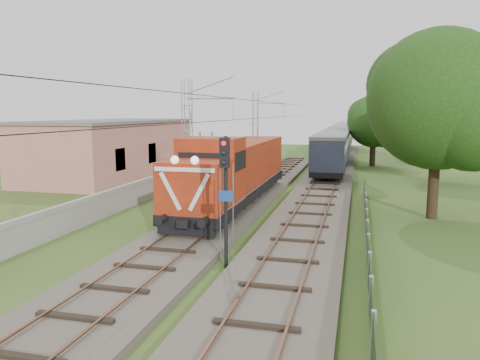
# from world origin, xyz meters

# --- Properties ---
(ground) EXTENTS (140.00, 140.00, 0.00)m
(ground) POSITION_xyz_m (0.00, 0.00, 0.00)
(ground) COLOR #30541F
(ground) RESTS_ON ground
(track_main) EXTENTS (4.20, 70.00, 0.45)m
(track_main) POSITION_xyz_m (0.00, 7.00, 0.18)
(track_main) COLOR #6B6054
(track_main) RESTS_ON ground
(track_side) EXTENTS (4.20, 80.00, 0.45)m
(track_side) POSITION_xyz_m (5.00, 20.00, 0.18)
(track_side) COLOR #6B6054
(track_side) RESTS_ON ground
(catenary) EXTENTS (3.31, 70.00, 8.00)m
(catenary) POSITION_xyz_m (-2.95, 12.00, 4.05)
(catenary) COLOR gray
(catenary) RESTS_ON ground
(boundary_wall) EXTENTS (0.25, 40.00, 1.50)m
(boundary_wall) POSITION_xyz_m (-6.50, 12.00, 0.75)
(boundary_wall) COLOR #9E9E99
(boundary_wall) RESTS_ON ground
(station_building) EXTENTS (8.40, 20.40, 5.22)m
(station_building) POSITION_xyz_m (-15.00, 24.00, 2.63)
(station_building) COLOR #B56361
(station_building) RESTS_ON ground
(fence) EXTENTS (0.12, 32.00, 1.20)m
(fence) POSITION_xyz_m (8.00, 3.00, 0.60)
(fence) COLOR black
(fence) RESTS_ON ground
(locomotive) EXTENTS (3.16, 18.03, 4.58)m
(locomotive) POSITION_xyz_m (0.00, 12.41, 2.34)
(locomotive) COLOR black
(locomotive) RESTS_ON ground
(coach_rake) EXTENTS (2.88, 64.22, 3.33)m
(coach_rake) POSITION_xyz_m (5.00, 54.28, 2.41)
(coach_rake) COLOR black
(coach_rake) RESTS_ON ground
(signal_post) EXTENTS (0.56, 0.44, 5.11)m
(signal_post) POSITION_xyz_m (2.68, 0.86, 3.51)
(signal_post) COLOR black
(signal_post) RESTS_ON ground
(tree_a) EXTENTS (8.12, 7.74, 10.53)m
(tree_a) POSITION_xyz_m (11.75, 12.02, 6.57)
(tree_a) COLOR #372616
(tree_a) RESTS_ON ground
(tree_b) EXTENTS (6.96, 6.63, 9.02)m
(tree_b) POSITION_xyz_m (13.80, 26.99, 5.63)
(tree_b) COLOR #372616
(tree_b) RESTS_ON ground
(tree_c) EXTENTS (6.04, 5.76, 7.83)m
(tree_c) POSITION_xyz_m (9.11, 37.80, 4.88)
(tree_c) COLOR #372616
(tree_c) RESTS_ON ground
(tree_d) EXTENTS (7.39, 7.04, 9.58)m
(tree_d) POSITION_xyz_m (13.92, 47.05, 5.97)
(tree_d) COLOR #372616
(tree_d) RESTS_ON ground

